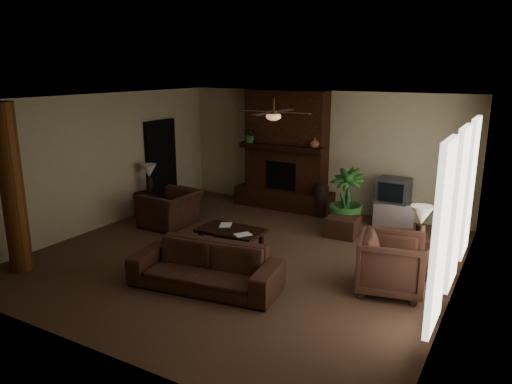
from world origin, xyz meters
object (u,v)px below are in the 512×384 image
Objects in this scene: tv_stand at (392,213)px; side_table_left at (151,204)px; lamp_right at (421,218)px; coffee_table at (231,232)px; floor_plant at (346,212)px; lamp_left at (149,173)px; floor_vase at (321,198)px; side_table_right at (414,261)px; armchair_left at (170,203)px; sofa at (205,260)px; ottoman at (343,226)px; armchair_right at (392,261)px; log_column at (12,189)px.

tv_stand is 5.42m from side_table_left.
coffee_table is at bearing -170.63° from lamp_right.
lamp_left is (-4.22, -1.29, 0.64)m from floor_plant.
floor_vase is 3.53m from side_table_right.
armchair_left is 2.08× the size of side_table_right.
sofa is 3.00× the size of floor_vase.
side_table_right is at bearing -38.51° from ottoman.
armchair_right reaches higher than floor_plant.
floor_plant is (4.02, 4.73, -1.04)m from log_column.
floor_vase is 3.91m from side_table_left.
armchair_left is at bearing 178.83° from lamp_right.
lamp_right is at bearing 27.57° from sofa.
side_table_right is (0.20, 0.70, -0.21)m from armchair_right.
lamp_right is (1.83, -1.74, 0.64)m from floor_plant.
log_column is 7.42m from tv_stand.
side_table_right is at bearing 88.04° from armchair_left.
tv_stand is at bearing 49.22° from log_column.
side_table_right is at bearing -144.27° from lamp_right.
lamp_right is at bearing -37.05° from ottoman.
lamp_right is at bearing -4.21° from lamp_left.
coffee_table is 2.38m from ottoman.
floor_plant is at bearing 67.71° from sofa.
sofa is at bearing -36.63° from side_table_left.
side_table_left is at bearing -150.73° from floor_vase.
side_table_left is at bearing -90.00° from lamp_left.
lamp_right reaches higher than armchair_left.
floor_vase reaches higher than tv_stand.
armchair_right is 5.95m from lamp_left.
ottoman is 0.92× the size of lamp_left.
log_column reaches higher than armchair_right.
ottoman is (1.03, 3.31, -0.25)m from sofa.
coffee_table is at bearing 43.17° from log_column.
sofa is 2.72× the size of tv_stand.
armchair_left is at bearing 77.77° from log_column.
tv_stand reaches higher than ottoman.
side_table_right is (5.13, -0.14, -0.22)m from armchair_left.
sofa is 2.82m from armchair_right.
floor_vase is (-0.91, 1.05, 0.23)m from ottoman.
log_column is 1.21× the size of sofa.
side_table_right is at bearing -87.64° from tv_stand.
lamp_left reaches higher than coffee_table.
side_table_right is at bearing -4.54° from side_table_left.
lamp_left is 1.00× the size of lamp_right.
lamp_right is (2.64, -2.36, 0.57)m from floor_vase.
side_table_left is 0.85× the size of lamp_left.
tv_stand is at bearing 54.95° from coffee_table.
armchair_left reaches higher than ottoman.
lamp_left reaches higher than floor_plant.
side_table_right is at bearing 27.58° from sofa.
side_table_left is at bearing 134.99° from sofa.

